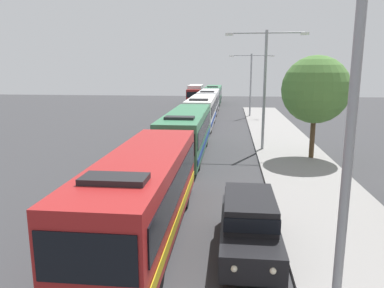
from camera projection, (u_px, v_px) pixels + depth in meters
bus_lead at (144, 192)px, 13.02m from camera, size 2.58×10.61×3.21m
bus_second_in_line at (187, 132)px, 25.38m from camera, size 2.58×11.85×3.21m
bus_middle at (201, 111)px, 37.77m from camera, size 2.58×10.88×3.21m
bus_fourth_in_line at (209, 101)px, 49.93m from camera, size 2.58×11.61×3.21m
bus_rear at (213, 94)px, 62.29m from camera, size 2.58×10.90×3.21m
white_suv at (249, 222)px, 12.04m from camera, size 1.86×5.03×1.90m
box_truck_oncoming at (195, 93)px, 64.51m from camera, size 2.35×7.87×3.15m
streetlamp_near at (353, 106)px, 7.18m from camera, size 5.98×0.28×8.34m
streetlamp_mid at (265, 78)px, 26.17m from camera, size 5.76×0.28×8.49m
streetlamp_far at (251, 78)px, 45.28m from camera, size 5.48×0.28×7.63m
roadside_tree at (316, 90)px, 23.65m from camera, size 4.38×4.38×6.70m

